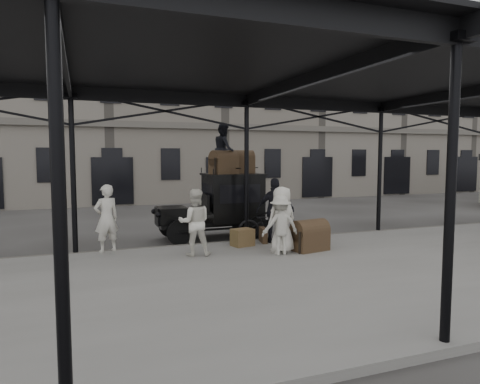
# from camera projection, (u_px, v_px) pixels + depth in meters

# --- Properties ---
(ground) EXTENTS (120.00, 120.00, 0.00)m
(ground) POSITION_uv_depth(u_px,v_px,m) (273.00, 259.00, 11.52)
(ground) COLOR #383533
(ground) RESTS_ON ground
(platform) EXTENTS (28.00, 8.00, 0.15)m
(platform) POSITION_uv_depth(u_px,v_px,m) (311.00, 276.00, 9.65)
(platform) COLOR slate
(platform) RESTS_ON ground
(canopy) EXTENTS (22.50, 9.00, 4.74)m
(canopy) POSITION_uv_depth(u_px,v_px,m) (307.00, 74.00, 9.52)
(canopy) COLOR black
(canopy) RESTS_ON ground
(building_frontage) EXTENTS (64.00, 8.00, 14.00)m
(building_frontage) POSITION_uv_depth(u_px,v_px,m) (157.00, 91.00, 27.74)
(building_frontage) COLOR slate
(building_frontage) RESTS_ON ground
(taxi) EXTENTS (3.65, 1.55, 2.18)m
(taxi) POSITION_uv_depth(u_px,v_px,m) (224.00, 203.00, 14.42)
(taxi) COLOR black
(taxi) RESTS_ON ground
(porter_left) EXTENTS (0.78, 0.64, 1.86)m
(porter_left) POSITION_uv_depth(u_px,v_px,m) (106.00, 218.00, 11.66)
(porter_left) COLOR silver
(porter_left) RESTS_ON platform
(porter_midleft) EXTENTS (0.97, 0.83, 1.77)m
(porter_midleft) POSITION_uv_depth(u_px,v_px,m) (195.00, 222.00, 11.24)
(porter_midleft) COLOR silver
(porter_midleft) RESTS_ON platform
(porter_centre) EXTENTS (0.95, 0.68, 1.80)m
(porter_centre) POSITION_uv_depth(u_px,v_px,m) (282.00, 220.00, 11.57)
(porter_centre) COLOR beige
(porter_centre) RESTS_ON platform
(porter_official) EXTENTS (1.24, 0.80, 1.96)m
(porter_official) POSITION_uv_depth(u_px,v_px,m) (275.00, 210.00, 12.93)
(porter_official) COLOR black
(porter_official) RESTS_ON platform
(porter_right) EXTENTS (1.03, 0.60, 1.59)m
(porter_right) POSITION_uv_depth(u_px,v_px,m) (280.00, 225.00, 11.36)
(porter_right) COLOR beige
(porter_right) RESTS_ON platform
(bicycle) EXTENTS (2.02, 1.14, 1.00)m
(bicycle) POSITION_uv_depth(u_px,v_px,m) (269.00, 224.00, 13.38)
(bicycle) COLOR black
(bicycle) RESTS_ON platform
(porter_roof) EXTENTS (0.76, 0.90, 1.65)m
(porter_roof) POSITION_uv_depth(u_px,v_px,m) (224.00, 149.00, 14.16)
(porter_roof) COLOR black
(porter_roof) RESTS_ON taxi
(steamer_trunk_roof_near) EXTENTS (1.01, 0.81, 0.64)m
(steamer_trunk_roof_near) POSITION_uv_depth(u_px,v_px,m) (224.00, 164.00, 14.05)
(steamer_trunk_roof_near) COLOR #473921
(steamer_trunk_roof_near) RESTS_ON taxi
(steamer_trunk_roof_far) EXTENTS (0.91, 0.57, 0.65)m
(steamer_trunk_roof_far) POSITION_uv_depth(u_px,v_px,m) (240.00, 164.00, 14.73)
(steamer_trunk_roof_far) COLOR #473921
(steamer_trunk_roof_far) RESTS_ON taxi
(steamer_trunk_platform) EXTENTS (1.08, 0.78, 0.72)m
(steamer_trunk_platform) POSITION_uv_depth(u_px,v_px,m) (310.00, 238.00, 11.87)
(steamer_trunk_platform) COLOR #473921
(steamer_trunk_platform) RESTS_ON platform
(wicker_hamper) EXTENTS (0.69, 0.58, 0.50)m
(wicker_hamper) POSITION_uv_depth(u_px,v_px,m) (242.00, 237.00, 12.48)
(wicker_hamper) COLOR brown
(wicker_hamper) RESTS_ON platform
(suitcase_upright) EXTENTS (0.27, 0.62, 0.45)m
(suitcase_upright) POSITION_uv_depth(u_px,v_px,m) (263.00, 235.00, 13.00)
(suitcase_upright) COLOR #473921
(suitcase_upright) RESTS_ON platform
(suitcase_flat) EXTENTS (0.62, 0.34, 0.40)m
(suitcase_flat) POSITION_uv_depth(u_px,v_px,m) (291.00, 234.00, 13.31)
(suitcase_flat) COLOR #473921
(suitcase_flat) RESTS_ON platform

